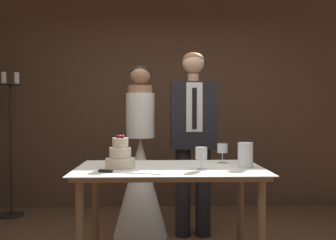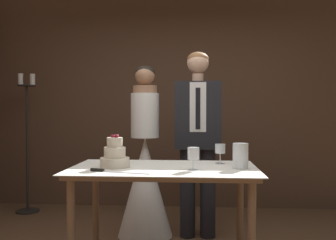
{
  "view_description": "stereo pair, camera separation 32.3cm",
  "coord_description": "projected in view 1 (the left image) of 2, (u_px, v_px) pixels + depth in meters",
  "views": [
    {
      "loc": [
        -0.15,
        -2.57,
        1.24
      ],
      "look_at": [
        -0.06,
        0.66,
        1.16
      ],
      "focal_mm": 40.0,
      "sensor_mm": 36.0,
      "label": 1
    },
    {
      "loc": [
        0.17,
        -2.56,
        1.24
      ],
      "look_at": [
        -0.06,
        0.66,
        1.16
      ],
      "focal_mm": 40.0,
      "sensor_mm": 36.0,
      "label": 2
    }
  ],
  "objects": [
    {
      "name": "bride",
      "position": [
        140.0,
        174.0,
        3.68
      ],
      "size": [
        0.54,
        0.54,
        1.69
      ],
      "color": "white",
      "rests_on": "ground_plane"
    },
    {
      "name": "hurricane_candle",
      "position": [
        245.0,
        156.0,
        2.79
      ],
      "size": [
        0.11,
        0.11,
        0.19
      ],
      "color": "silver",
      "rests_on": "cake_table"
    },
    {
      "name": "wall_back",
      "position": [
        169.0,
        99.0,
        4.89
      ],
      "size": [
        5.32,
        0.12,
        2.81
      ],
      "primitive_type": "cube",
      "color": "#513828",
      "rests_on": "ground_plane"
    },
    {
      "name": "cake_table",
      "position": [
        170.0,
        180.0,
        2.8
      ],
      "size": [
        1.39,
        0.82,
        0.82
      ],
      "color": "#8E6B4C",
      "rests_on": "ground_plane"
    },
    {
      "name": "cake_knife",
      "position": [
        117.0,
        172.0,
        2.54
      ],
      "size": [
        0.44,
        0.12,
        0.02
      ],
      "rotation": [
        0.0,
        0.0,
        -0.23
      ],
      "color": "silver",
      "rests_on": "cake_table"
    },
    {
      "name": "wine_glass_near",
      "position": [
        222.0,
        149.0,
        3.02
      ],
      "size": [
        0.08,
        0.08,
        0.16
      ],
      "color": "silver",
      "rests_on": "cake_table"
    },
    {
      "name": "groom",
      "position": [
        193.0,
        132.0,
        3.69
      ],
      "size": [
        0.44,
        0.25,
        1.82
      ],
      "color": "black",
      "rests_on": "ground_plane"
    },
    {
      "name": "tiered_cake",
      "position": [
        120.0,
        157.0,
        2.76
      ],
      "size": [
        0.22,
        0.22,
        0.24
      ],
      "color": "beige",
      "rests_on": "cake_table"
    },
    {
      "name": "wine_glass_middle",
      "position": [
        201.0,
        154.0,
        2.67
      ],
      "size": [
        0.08,
        0.08,
        0.16
      ],
      "color": "silver",
      "rests_on": "cake_table"
    },
    {
      "name": "candle_stand",
      "position": [
        11.0,
        149.0,
        4.4
      ],
      "size": [
        0.28,
        0.28,
        1.7
      ],
      "color": "black",
      "rests_on": "ground_plane"
    }
  ]
}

